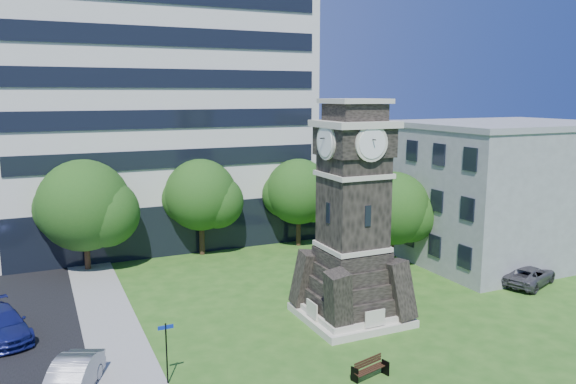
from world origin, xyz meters
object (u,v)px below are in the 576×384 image
car_east_lot (529,275)px  street_sign (166,347)px  car_street_mid (71,379)px  park_bench (370,368)px  clock_tower (352,227)px  car_street_north (2,324)px

car_east_lot → street_sign: (-24.65, -2.96, 1.11)m
car_street_mid → park_bench: bearing=5.8°
clock_tower → car_street_north: bearing=163.7°
clock_tower → car_street_mid: (-14.89, -2.32, -4.54)m
park_bench → clock_tower: bearing=52.1°
car_street_mid → clock_tower: bearing=32.2°
street_sign → car_street_mid: bearing=168.5°
car_street_mid → park_bench: (12.19, -3.86, -0.28)m
car_east_lot → park_bench: car_east_lot is taller
street_sign → park_bench: bearing=-21.9°
car_street_mid → street_sign: 4.07m
car_east_lot → street_sign: size_ratio=1.66×
car_street_mid → street_sign: size_ratio=1.61×
car_street_mid → car_street_north: (-2.87, 7.52, 0.01)m
car_street_north → street_sign: bearing=-65.9°
car_street_north → park_bench: bearing=-52.3°
car_east_lot → park_bench: size_ratio=2.71×
car_east_lot → street_sign: bearing=75.2°
clock_tower → park_bench: size_ratio=7.16×
car_street_north → street_sign: size_ratio=1.86×
car_street_north → street_sign: (6.75, -8.22, 1.00)m
car_street_north → clock_tower: bearing=-31.6°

